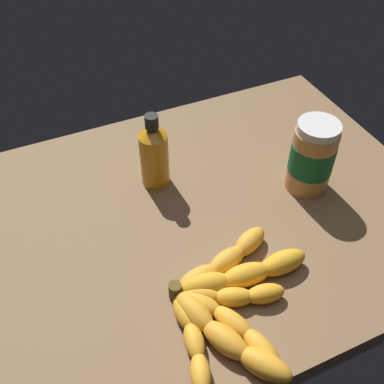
{
  "coord_description": "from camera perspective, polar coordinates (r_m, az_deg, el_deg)",
  "views": [
    {
      "loc": [
        -26.08,
        -51.18,
        62.16
      ],
      "look_at": [
        -2.24,
        1.66,
        4.2
      ],
      "focal_mm": 43.04,
      "sensor_mm": 36.0,
      "label": 1
    }
  ],
  "objects": [
    {
      "name": "honey_bottle",
      "position": [
        0.86,
        -4.72,
        4.67
      ],
      "size": [
        5.41,
        5.41,
        15.5
      ],
      "color": "orange",
      "rests_on": "ground_plane"
    },
    {
      "name": "banana_bunch",
      "position": [
        0.71,
        4.6,
        -13.18
      ],
      "size": [
        26.06,
        26.81,
        3.72
      ],
      "color": "gold",
      "rests_on": "ground_plane"
    },
    {
      "name": "ground_plane",
      "position": [
        0.86,
        1.81,
        -3.29
      ],
      "size": [
        84.88,
        65.36,
        4.4
      ],
      "primitive_type": "cube",
      "color": "brown"
    },
    {
      "name": "peanut_butter_jar",
      "position": [
        0.87,
        14.65,
        4.23
      ],
      "size": [
        8.19,
        8.19,
        14.59
      ],
      "color": "#BF8442",
      "rests_on": "ground_plane"
    }
  ]
}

